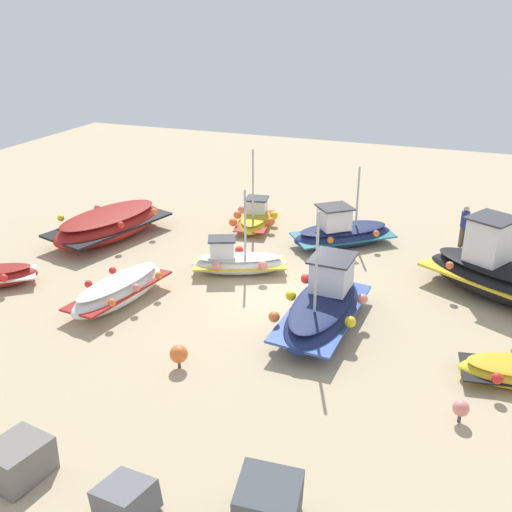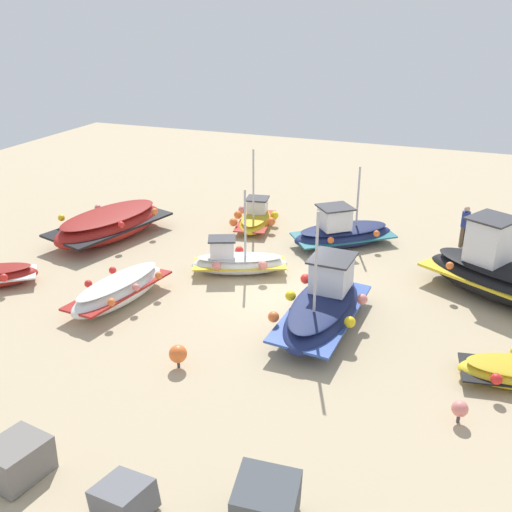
{
  "view_description": "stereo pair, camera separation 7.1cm",
  "coord_description": "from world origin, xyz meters",
  "px_view_note": "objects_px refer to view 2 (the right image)",
  "views": [
    {
      "loc": [
        -5.27,
        16.39,
        8.82
      ],
      "look_at": [
        1.33,
        -0.98,
        0.9
      ],
      "focal_mm": 41.27,
      "sensor_mm": 36.0,
      "label": 1
    },
    {
      "loc": [
        -5.34,
        16.36,
        8.82
      ],
      "look_at": [
        1.33,
        -0.98,
        0.9
      ],
      "focal_mm": 41.27,
      "sensor_mm": 36.0,
      "label": 2
    }
  ],
  "objects_px": {
    "fishing_boat_2": "(499,275)",
    "mooring_buoy_0": "(178,354)",
    "person_walking": "(465,224)",
    "fishing_boat_5": "(119,290)",
    "mooring_buoy_1": "(460,409)",
    "fishing_boat_1": "(238,262)",
    "fishing_boat_4": "(255,218)",
    "fishing_boat_3": "(342,233)",
    "fishing_boat_0": "(323,307)",
    "fishing_boat_7": "(110,224)"
  },
  "relations": [
    {
      "from": "fishing_boat_2",
      "to": "mooring_buoy_0",
      "type": "distance_m",
      "value": 10.78
    },
    {
      "from": "person_walking",
      "to": "mooring_buoy_0",
      "type": "bearing_deg",
      "value": -63.09
    },
    {
      "from": "fishing_boat_5",
      "to": "mooring_buoy_1",
      "type": "height_order",
      "value": "fishing_boat_5"
    },
    {
      "from": "fishing_boat_1",
      "to": "fishing_boat_2",
      "type": "xyz_separation_m",
      "value": [
        -8.63,
        -1.35,
        0.33
      ]
    },
    {
      "from": "fishing_boat_4",
      "to": "mooring_buoy_0",
      "type": "height_order",
      "value": "fishing_boat_4"
    },
    {
      "from": "fishing_boat_3",
      "to": "fishing_boat_2",
      "type": "bearing_deg",
      "value": 116.3
    },
    {
      "from": "fishing_boat_0",
      "to": "fishing_boat_3",
      "type": "bearing_deg",
      "value": 11.12
    },
    {
      "from": "fishing_boat_4",
      "to": "fishing_boat_7",
      "type": "height_order",
      "value": "fishing_boat_4"
    },
    {
      "from": "fishing_boat_0",
      "to": "mooring_buoy_1",
      "type": "bearing_deg",
      "value": -125.39
    },
    {
      "from": "fishing_boat_2",
      "to": "fishing_boat_4",
      "type": "relative_size",
      "value": 1.56
    },
    {
      "from": "person_walking",
      "to": "fishing_boat_3",
      "type": "bearing_deg",
      "value": -104.4
    },
    {
      "from": "fishing_boat_1",
      "to": "fishing_boat_3",
      "type": "xyz_separation_m",
      "value": [
        -2.86,
        -3.93,
        0.1
      ]
    },
    {
      "from": "fishing_boat_4",
      "to": "mooring_buoy_1",
      "type": "distance_m",
      "value": 13.79
    },
    {
      "from": "fishing_boat_0",
      "to": "fishing_boat_2",
      "type": "height_order",
      "value": "fishing_boat_0"
    },
    {
      "from": "fishing_boat_1",
      "to": "fishing_boat_4",
      "type": "relative_size",
      "value": 1.03
    },
    {
      "from": "fishing_boat_1",
      "to": "person_walking",
      "type": "height_order",
      "value": "fishing_boat_1"
    },
    {
      "from": "fishing_boat_0",
      "to": "fishing_boat_3",
      "type": "xyz_separation_m",
      "value": [
        0.96,
        -6.51,
        -0.09
      ]
    },
    {
      "from": "fishing_boat_0",
      "to": "fishing_boat_2",
      "type": "relative_size",
      "value": 0.89
    },
    {
      "from": "fishing_boat_7",
      "to": "fishing_boat_2",
      "type": "bearing_deg",
      "value": 104.41
    },
    {
      "from": "fishing_boat_3",
      "to": "fishing_boat_4",
      "type": "bearing_deg",
      "value": -50.01
    },
    {
      "from": "fishing_boat_3",
      "to": "mooring_buoy_1",
      "type": "relative_size",
      "value": 7.36
    },
    {
      "from": "person_walking",
      "to": "mooring_buoy_1",
      "type": "xyz_separation_m",
      "value": [
        -0.53,
        11.29,
        -0.59
      ]
    },
    {
      "from": "fishing_boat_5",
      "to": "fishing_boat_7",
      "type": "xyz_separation_m",
      "value": [
        3.54,
        -4.78,
        0.14
      ]
    },
    {
      "from": "person_walking",
      "to": "fishing_boat_4",
      "type": "bearing_deg",
      "value": -118.07
    },
    {
      "from": "fishing_boat_1",
      "to": "mooring_buoy_1",
      "type": "distance_m",
      "value": 9.77
    },
    {
      "from": "fishing_boat_5",
      "to": "mooring_buoy_0",
      "type": "relative_size",
      "value": 6.17
    },
    {
      "from": "fishing_boat_3",
      "to": "fishing_boat_5",
      "type": "xyz_separation_m",
      "value": [
        5.51,
        7.43,
        -0.07
      ]
    },
    {
      "from": "fishing_boat_1",
      "to": "fishing_boat_2",
      "type": "height_order",
      "value": "fishing_boat_2"
    },
    {
      "from": "person_walking",
      "to": "fishing_boat_2",
      "type": "bearing_deg",
      "value": -16.82
    },
    {
      "from": "fishing_boat_7",
      "to": "mooring_buoy_1",
      "type": "bearing_deg",
      "value": 77.54
    },
    {
      "from": "fishing_boat_2",
      "to": "fishing_boat_5",
      "type": "xyz_separation_m",
      "value": [
        11.28,
        4.85,
        -0.3
      ]
    },
    {
      "from": "fishing_boat_5",
      "to": "fishing_boat_4",
      "type": "bearing_deg",
      "value": 179.08
    },
    {
      "from": "fishing_boat_4",
      "to": "fishing_boat_7",
      "type": "relative_size",
      "value": 0.62
    },
    {
      "from": "fishing_boat_2",
      "to": "mooring_buoy_1",
      "type": "xyz_separation_m",
      "value": [
        0.74,
        7.12,
        -0.4
      ]
    },
    {
      "from": "fishing_boat_7",
      "to": "mooring_buoy_0",
      "type": "relative_size",
      "value": 8.57
    },
    {
      "from": "fishing_boat_0",
      "to": "fishing_boat_4",
      "type": "height_order",
      "value": "fishing_boat_0"
    },
    {
      "from": "mooring_buoy_1",
      "to": "fishing_boat_3",
      "type": "bearing_deg",
      "value": -62.59
    },
    {
      "from": "person_walking",
      "to": "mooring_buoy_0",
      "type": "xyz_separation_m",
      "value": [
        6.51,
        11.61,
        -0.55
      ]
    },
    {
      "from": "fishing_boat_1",
      "to": "person_walking",
      "type": "xyz_separation_m",
      "value": [
        -7.35,
        -5.52,
        0.53
      ]
    },
    {
      "from": "fishing_boat_0",
      "to": "fishing_boat_4",
      "type": "distance_m",
      "value": 8.77
    },
    {
      "from": "fishing_boat_0",
      "to": "fishing_boat_4",
      "type": "relative_size",
      "value": 1.39
    },
    {
      "from": "fishing_boat_3",
      "to": "fishing_boat_4",
      "type": "xyz_separation_m",
      "value": [
        3.98,
        -0.73,
        -0.14
      ]
    },
    {
      "from": "fishing_boat_1",
      "to": "fishing_boat_7",
      "type": "height_order",
      "value": "fishing_boat_1"
    },
    {
      "from": "fishing_boat_3",
      "to": "mooring_buoy_0",
      "type": "bearing_deg",
      "value": 39.06
    },
    {
      "from": "fishing_boat_1",
      "to": "person_walking",
      "type": "bearing_deg",
      "value": -166.03
    },
    {
      "from": "fishing_boat_5",
      "to": "mooring_buoy_1",
      "type": "bearing_deg",
      "value": 87.52
    },
    {
      "from": "fishing_boat_7",
      "to": "fishing_boat_3",
      "type": "bearing_deg",
      "value": 120.46
    },
    {
      "from": "fishing_boat_3",
      "to": "fishing_boat_4",
      "type": "distance_m",
      "value": 4.05
    },
    {
      "from": "fishing_boat_0",
      "to": "mooring_buoy_1",
      "type": "relative_size",
      "value": 8.53
    },
    {
      "from": "fishing_boat_7",
      "to": "person_walking",
      "type": "bearing_deg",
      "value": 121.5
    }
  ]
}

